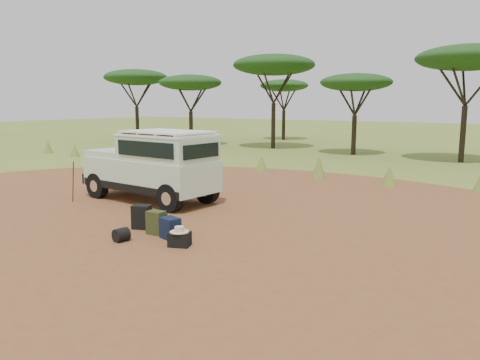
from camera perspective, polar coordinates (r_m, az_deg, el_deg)
The scene contains 13 objects.
ground at distance 12.24m, azimuth -7.75°, elevation -5.17°, with size 140.00×140.00×0.00m, color olive.
dirt_clearing at distance 12.24m, azimuth -7.75°, elevation -5.15°, with size 23.00×23.00×0.01m, color brown.
grass_fringe at distance 19.34m, azimuth 9.74°, elevation 1.34°, with size 36.60×1.60×0.90m.
acacia_treeline at distance 29.59m, azimuth 20.23°, elevation 12.31°, with size 46.70×13.20×6.26m.
safari_vehicle at distance 14.83m, azimuth -10.52°, elevation 1.54°, with size 4.72×2.12×2.23m.
walking_staff at distance 15.16m, azimuth -19.68°, elevation -0.24°, with size 0.03×0.03×1.42m, color brown.
backpack_black at distance 11.74m, azimuth -11.89°, elevation -4.43°, with size 0.43×0.32×0.59m, color black.
backpack_navy at distance 11.29m, azimuth -9.90°, elevation -5.19°, with size 0.37×0.26×0.48m, color black.
backpack_olive at distance 11.18m, azimuth -10.19°, elevation -5.15°, with size 0.40×0.29×0.56m, color #303A1A.
duffel_navy at distance 10.78m, azimuth -8.50°, elevation -5.84°, with size 0.44×0.33×0.49m, color black.
hard_case at distance 10.20m, azimuth -7.37°, elevation -7.18°, with size 0.45×0.32×0.32m, color black.
stuff_sack at distance 10.80m, azimuth -14.27°, elevation -6.50°, with size 0.31×0.31×0.31m, color black.
safari_hat at distance 10.15m, azimuth -7.40°, elevation -6.07°, with size 0.41×0.41×0.12m.
Camera 1 is at (7.89, -8.84, 3.05)m, focal length 35.00 mm.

